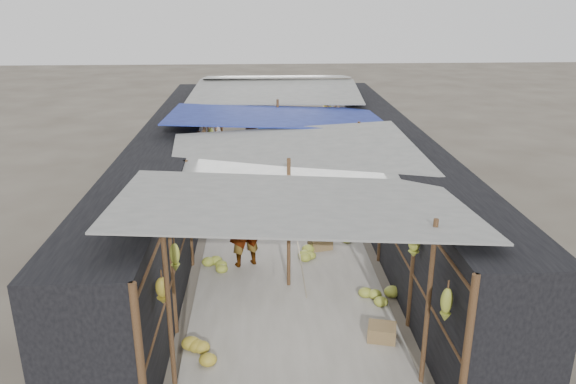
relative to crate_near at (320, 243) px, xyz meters
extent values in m
cube|color=#9E998E|center=(-0.79, 1.86, -0.13)|extent=(3.60, 16.00, 0.02)
cube|color=black|center=(-3.49, 1.86, 1.01)|extent=(1.40, 15.00, 2.30)
cube|color=black|center=(1.91, 1.86, 1.01)|extent=(1.40, 15.00, 2.30)
cube|color=olive|center=(0.00, 0.00, 0.00)|extent=(0.56, 0.49, 0.29)
cube|color=olive|center=(0.65, -3.56, -0.01)|extent=(0.53, 0.47, 0.27)
cube|color=olive|center=(-2.08, 3.53, 0.01)|extent=(0.53, 0.45, 0.31)
cylinder|color=black|center=(0.44, 3.23, -0.05)|extent=(0.66, 0.66, 0.20)
imported|color=white|center=(-1.67, -0.73, 0.79)|extent=(0.80, 0.68, 1.88)
imported|color=#1E3C9A|center=(-1.52, 4.59, 0.75)|extent=(1.05, 0.93, 1.79)
imported|color=#514D46|center=(0.11, 6.19, 0.26)|extent=(0.30, 0.52, 0.81)
cylinder|color=brown|center=(-2.59, -4.64, 1.16)|extent=(0.07, 0.07, 2.60)
cylinder|color=brown|center=(1.01, -4.64, 1.16)|extent=(0.07, 0.07, 2.60)
cylinder|color=brown|center=(-0.79, -1.64, 1.16)|extent=(0.07, 0.07, 2.60)
cylinder|color=brown|center=(-2.59, 1.36, 1.16)|extent=(0.07, 0.07, 2.60)
cylinder|color=brown|center=(1.01, 1.36, 1.16)|extent=(0.07, 0.07, 2.60)
cylinder|color=brown|center=(-0.79, 4.36, 1.16)|extent=(0.07, 0.07, 2.60)
cylinder|color=brown|center=(-2.59, 7.36, 1.16)|extent=(0.07, 0.07, 2.60)
cylinder|color=brown|center=(1.01, 7.36, 1.16)|extent=(0.07, 0.07, 2.60)
cube|color=gray|center=(-0.79, -3.64, 2.36)|extent=(5.21, 3.19, 0.52)
cube|color=gray|center=(-0.59, -0.44, 2.21)|extent=(5.23, 3.73, 0.50)
cube|color=#203596|center=(-0.89, 2.86, 2.31)|extent=(5.40, 3.60, 0.41)
cube|color=gray|center=(-0.79, 6.16, 2.41)|extent=(5.37, 3.66, 0.27)
cube|color=gray|center=(-0.69, 8.56, 2.51)|extent=(5.00, 1.99, 0.24)
cylinder|color=brown|center=(-2.79, 1.86, 1.91)|extent=(0.06, 15.00, 0.06)
cylinder|color=brown|center=(1.21, 1.86, 1.91)|extent=(0.06, 15.00, 0.06)
cylinder|color=gray|center=(-0.79, 1.86, 1.91)|extent=(0.02, 15.00, 0.02)
cube|color=#1A27A9|center=(-0.62, 0.21, 1.58)|extent=(0.55, 0.03, 0.65)
cube|color=#1919A5|center=(-0.81, 2.41, 1.61)|extent=(0.70, 0.03, 0.60)
cube|color=#297B40|center=(-1.51, -1.68, 1.56)|extent=(0.60, 0.03, 0.70)
cube|color=navy|center=(-1.04, 5.68, 1.61)|extent=(0.65, 0.03, 0.60)
ellipsoid|color=olive|center=(-2.67, -4.56, 1.44)|extent=(0.19, 0.16, 0.41)
ellipsoid|color=olive|center=(-2.67, -3.38, 1.37)|extent=(0.16, 0.13, 0.49)
ellipsoid|color=olive|center=(-2.67, -1.68, 1.64)|extent=(0.18, 0.15, 0.50)
ellipsoid|color=olive|center=(-2.67, -0.34, 1.39)|extent=(0.14, 0.12, 0.45)
ellipsoid|color=olive|center=(-2.67, 0.95, 1.51)|extent=(0.19, 0.16, 0.48)
ellipsoid|color=olive|center=(-2.67, 2.79, 1.43)|extent=(0.16, 0.14, 0.47)
ellipsoid|color=olive|center=(-2.67, 3.99, 1.50)|extent=(0.17, 0.15, 0.50)
ellipsoid|color=olive|center=(-2.67, 5.32, 1.70)|extent=(0.14, 0.12, 0.38)
ellipsoid|color=olive|center=(-2.67, 6.99, 1.34)|extent=(0.17, 0.14, 0.54)
ellipsoid|color=olive|center=(-2.67, 8.83, 1.60)|extent=(0.20, 0.17, 0.38)
ellipsoid|color=olive|center=(1.09, -5.11, 1.44)|extent=(0.16, 0.14, 0.50)
ellipsoid|color=olive|center=(1.09, -3.50, 1.53)|extent=(0.19, 0.16, 0.39)
ellipsoid|color=olive|center=(1.09, -1.66, 1.62)|extent=(0.14, 0.12, 0.39)
ellipsoid|color=olive|center=(1.09, -0.42, 1.47)|extent=(0.18, 0.15, 0.50)
ellipsoid|color=olive|center=(1.09, 0.96, 1.65)|extent=(0.17, 0.14, 0.46)
ellipsoid|color=olive|center=(1.09, 2.46, 1.61)|extent=(0.15, 0.13, 0.51)
ellipsoid|color=olive|center=(1.09, 4.33, 1.57)|extent=(0.17, 0.14, 0.55)
ellipsoid|color=olive|center=(1.09, 5.73, 1.52)|extent=(0.20, 0.17, 0.46)
ellipsoid|color=olive|center=(1.09, 7.38, 1.50)|extent=(0.16, 0.14, 0.38)
ellipsoid|color=olive|center=(1.09, 8.80, 1.36)|extent=(0.17, 0.14, 0.50)
ellipsoid|color=olive|center=(-2.40, -3.84, 0.00)|extent=(0.57, 0.48, 0.28)
ellipsoid|color=olive|center=(-2.36, 4.09, -0.02)|extent=(0.51, 0.43, 0.25)
ellipsoid|color=olive|center=(-2.36, -0.90, -0.02)|extent=(0.49, 0.41, 0.24)
ellipsoid|color=olive|center=(0.85, 3.56, 0.01)|extent=(0.63, 0.54, 0.32)
ellipsoid|color=olive|center=(-2.49, 5.76, 0.01)|extent=(0.60, 0.51, 0.30)
ellipsoid|color=olive|center=(-1.06, 1.80, 0.01)|extent=(0.63, 0.54, 0.32)
ellipsoid|color=olive|center=(0.91, -2.24, 0.01)|extent=(0.61, 0.52, 0.31)
ellipsoid|color=olive|center=(-0.47, -0.49, 0.03)|extent=(0.69, 0.59, 0.35)
ellipsoid|color=olive|center=(0.91, 0.57, 0.03)|extent=(0.68, 0.58, 0.34)
ellipsoid|color=olive|center=(0.67, 5.71, 0.01)|extent=(0.63, 0.53, 0.31)
camera|label=1|loc=(-1.31, -11.41, 5.27)|focal=35.00mm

